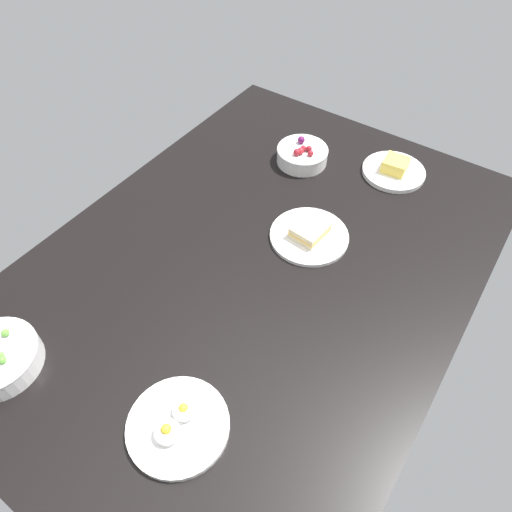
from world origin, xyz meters
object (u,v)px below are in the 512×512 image
bowl_berries (302,154)px  plate_sandwich (309,234)px  plate_eggs (177,425)px  plate_cheese (394,170)px

bowl_berries → plate_sandwich: bearing=34.5°
bowl_berries → plate_eggs: (81.44, 22.01, -1.46)cm
plate_sandwich → bowl_berries: bowl_berries is taller
plate_cheese → plate_eggs: 91.88cm
bowl_berries → plate_eggs: size_ratio=0.78×
bowl_berries → plate_eggs: bowl_berries is taller
plate_cheese → plate_eggs: same height
plate_sandwich → plate_cheese: bearing=168.6°
plate_sandwich → plate_cheese: 36.63cm
plate_eggs → bowl_berries: bearing=-164.9°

